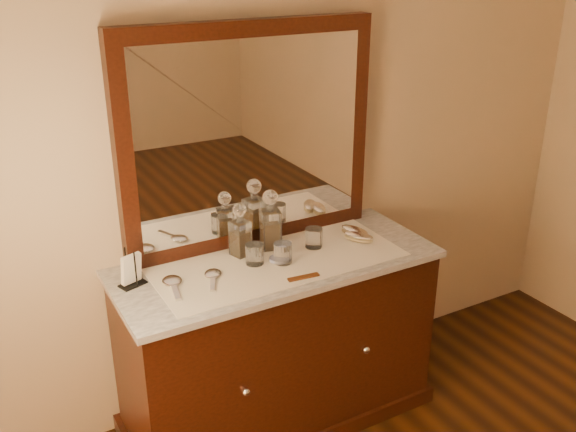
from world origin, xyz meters
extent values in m
plane|color=tan|center=(0.00, 2.25, 1.40)|extent=(4.50, 4.50, 0.00)
cube|color=black|center=(0.00, 1.96, 0.41)|extent=(1.40, 0.55, 0.82)
cube|color=black|center=(0.00, 1.96, 0.04)|extent=(1.46, 0.59, 0.08)
sphere|color=silver|center=(-0.30, 1.67, 0.45)|extent=(0.04, 0.04, 0.04)
sphere|color=silver|center=(0.30, 1.67, 0.45)|extent=(0.04, 0.04, 0.04)
cube|color=silver|center=(0.00, 1.96, 0.83)|extent=(1.44, 0.59, 0.03)
cube|color=black|center=(0.00, 2.20, 1.35)|extent=(1.20, 0.08, 1.00)
cube|color=white|center=(0.00, 2.17, 1.35)|extent=(1.06, 0.01, 0.86)
cube|color=white|center=(0.00, 1.94, 0.85)|extent=(1.10, 0.45, 0.00)
cylinder|color=white|center=(0.00, 1.95, 0.86)|extent=(0.09, 0.09, 0.01)
cube|color=brown|center=(0.02, 1.75, 0.86)|extent=(0.14, 0.04, 0.01)
cube|color=black|center=(-0.62, 2.05, 0.85)|extent=(0.12, 0.09, 0.01)
cylinder|color=black|center=(-0.61, 2.02, 0.93)|extent=(0.01, 0.01, 0.16)
cylinder|color=black|center=(-0.63, 2.08, 0.93)|extent=(0.01, 0.01, 0.16)
cube|color=white|center=(-0.62, 2.05, 0.92)|extent=(0.09, 0.06, 0.13)
cube|color=brown|center=(-0.12, 2.08, 0.91)|extent=(0.08, 0.08, 0.11)
cube|color=white|center=(-0.12, 2.08, 0.93)|extent=(0.09, 0.09, 0.16)
cylinder|color=white|center=(-0.12, 2.08, 1.03)|extent=(0.04, 0.04, 0.03)
sphere|color=white|center=(-0.12, 2.08, 1.07)|extent=(0.08, 0.08, 0.06)
cube|color=brown|center=(0.03, 2.08, 0.92)|extent=(0.08, 0.08, 0.13)
cube|color=white|center=(0.03, 2.08, 0.94)|extent=(0.10, 0.10, 0.18)
cylinder|color=white|center=(0.03, 2.08, 1.05)|extent=(0.04, 0.04, 0.03)
sphere|color=white|center=(0.03, 2.08, 1.10)|extent=(0.08, 0.08, 0.07)
ellipsoid|color=tan|center=(0.42, 1.94, 0.86)|extent=(0.13, 0.15, 0.02)
ellipsoid|color=silver|center=(0.42, 1.94, 0.88)|extent=(0.13, 0.15, 0.02)
ellipsoid|color=tan|center=(0.44, 2.00, 0.87)|extent=(0.11, 0.16, 0.02)
ellipsoid|color=silver|center=(0.44, 2.00, 0.88)|extent=(0.11, 0.16, 0.02)
ellipsoid|color=silver|center=(-0.47, 1.98, 0.86)|extent=(0.10, 0.11, 0.02)
cube|color=silver|center=(-0.49, 1.89, 0.86)|extent=(0.05, 0.13, 0.01)
ellipsoid|color=silver|center=(-0.30, 1.96, 0.86)|extent=(0.10, 0.11, 0.02)
cube|color=silver|center=(-0.34, 1.88, 0.86)|extent=(0.07, 0.12, 0.01)
cylinder|color=white|center=(0.01, 1.92, 0.90)|extent=(0.08, 0.08, 0.09)
cylinder|color=white|center=(-0.10, 1.97, 0.90)|extent=(0.08, 0.08, 0.09)
cylinder|color=white|center=(0.21, 1.99, 0.90)|extent=(0.08, 0.08, 0.09)
camera|label=1|loc=(-1.18, -0.25, 2.13)|focal=39.75mm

